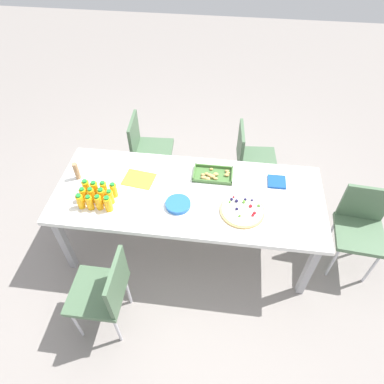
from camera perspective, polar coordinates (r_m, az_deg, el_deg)
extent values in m
plane|color=gray|center=(3.40, -0.53, -8.68)|extent=(12.00, 12.00, 0.00)
cube|color=white|center=(2.83, -0.62, -0.45)|extent=(2.23, 0.90, 0.04)
cube|color=#99999E|center=(3.17, -20.54, -8.12)|extent=(0.06, 0.06, 0.70)
cube|color=#99999E|center=(2.99, 18.93, -12.28)|extent=(0.06, 0.06, 0.70)
cube|color=#99999E|center=(3.59, -16.36, 1.40)|extent=(0.06, 0.06, 0.70)
cube|color=#99999E|center=(3.43, 17.67, -1.68)|extent=(0.06, 0.06, 0.70)
cube|color=#4C6B4C|center=(3.69, -6.49, 6.90)|extent=(0.42, 0.42, 0.04)
cube|color=#4C6B4C|center=(3.60, -9.68, 9.29)|extent=(0.05, 0.38, 0.38)
cylinder|color=silver|center=(3.94, -3.55, 5.59)|extent=(0.02, 0.02, 0.41)
cylinder|color=silver|center=(3.71, -4.09, 2.33)|extent=(0.02, 0.02, 0.41)
cylinder|color=silver|center=(3.99, -8.14, 5.76)|extent=(0.02, 0.02, 0.41)
cylinder|color=silver|center=(3.76, -8.94, 2.54)|extent=(0.02, 0.02, 0.41)
cube|color=#4C6B4C|center=(3.61, 10.77, 5.25)|extent=(0.43, 0.43, 0.04)
cube|color=#4C6B4C|center=(3.46, 8.15, 7.74)|extent=(0.06, 0.38, 0.38)
cylinder|color=silver|center=(3.91, 12.40, 4.02)|extent=(0.02, 0.02, 0.41)
cylinder|color=silver|center=(3.69, 12.90, 0.64)|extent=(0.02, 0.02, 0.41)
cylinder|color=silver|center=(3.87, 7.73, 4.23)|extent=(0.02, 0.02, 0.41)
cylinder|color=silver|center=(3.64, 7.96, 0.82)|extent=(0.02, 0.02, 0.41)
cube|color=#4C6B4C|center=(2.73, -15.60, -15.90)|extent=(0.40, 0.40, 0.04)
cube|color=#4C6B4C|center=(2.51, -12.41, -14.65)|extent=(0.03, 0.38, 0.38)
cylinder|color=silver|center=(2.94, -18.71, -20.23)|extent=(0.02, 0.02, 0.41)
cylinder|color=silver|center=(3.05, -16.62, -14.87)|extent=(0.02, 0.02, 0.41)
cylinder|color=silver|center=(2.84, -12.37, -21.56)|extent=(0.02, 0.02, 0.41)
cylinder|color=silver|center=(2.96, -10.65, -15.93)|extent=(0.02, 0.02, 0.41)
cube|color=#4C6B4C|center=(3.24, 26.22, -6.40)|extent=(0.43, 0.43, 0.04)
cube|color=#4C6B4C|center=(3.22, 26.94, -1.76)|extent=(0.38, 0.06, 0.38)
cylinder|color=silver|center=(3.38, 27.75, -11.36)|extent=(0.02, 0.02, 0.41)
cylinder|color=silver|center=(3.28, 22.45, -10.86)|extent=(0.02, 0.02, 0.41)
cylinder|color=silver|center=(3.56, 27.08, -7.05)|extent=(0.02, 0.02, 0.41)
cylinder|color=silver|center=(3.47, 22.10, -6.45)|extent=(0.02, 0.02, 0.41)
cylinder|color=#F9AD14|center=(2.81, -18.16, -1.55)|extent=(0.06, 0.06, 0.12)
cylinder|color=#1E8C33|center=(2.76, -18.49, -0.60)|extent=(0.04, 0.04, 0.02)
cylinder|color=#FAAD14|center=(2.78, -16.75, -1.76)|extent=(0.05, 0.05, 0.12)
cylinder|color=#1E8C33|center=(2.73, -17.06, -0.78)|extent=(0.03, 0.03, 0.02)
cylinder|color=#F9AC14|center=(2.76, -15.34, -1.74)|extent=(0.06, 0.06, 0.13)
cylinder|color=#1E8C33|center=(2.71, -15.63, -0.74)|extent=(0.04, 0.04, 0.02)
cylinder|color=#F9AE14|center=(2.73, -13.84, -1.97)|extent=(0.06, 0.06, 0.13)
cylinder|color=#1E8C33|center=(2.68, -14.11, -0.95)|extent=(0.04, 0.04, 0.02)
cylinder|color=#F8AD14|center=(2.86, -17.68, -0.47)|extent=(0.06, 0.06, 0.12)
cylinder|color=#1E8C33|center=(2.81, -17.99, 0.46)|extent=(0.04, 0.04, 0.02)
cylinder|color=#F8AB14|center=(2.83, -16.44, -0.54)|extent=(0.05, 0.05, 0.13)
cylinder|color=#1E8C33|center=(2.78, -16.74, 0.46)|extent=(0.03, 0.03, 0.02)
cylinder|color=#F9AB14|center=(2.80, -14.83, -0.63)|extent=(0.06, 0.06, 0.13)
cylinder|color=#1E8C33|center=(2.75, -15.11, 0.38)|extent=(0.04, 0.04, 0.02)
cylinder|color=#FAAB14|center=(2.78, -13.51, -0.86)|extent=(0.05, 0.05, 0.12)
cylinder|color=#1E8C33|center=(2.73, -13.76, 0.12)|extent=(0.03, 0.03, 0.02)
cylinder|color=#F9AF14|center=(2.91, -17.25, 0.76)|extent=(0.06, 0.06, 0.12)
cylinder|color=#1E8C33|center=(2.86, -17.55, 1.72)|extent=(0.04, 0.04, 0.02)
cylinder|color=#FBAE14|center=(2.88, -15.94, 0.50)|extent=(0.06, 0.06, 0.13)
cylinder|color=#1E8C33|center=(2.83, -16.23, 1.49)|extent=(0.04, 0.04, 0.02)
cylinder|color=#FAAE14|center=(2.85, -14.50, 0.44)|extent=(0.05, 0.05, 0.13)
cylinder|color=#1E8C33|center=(2.79, -14.78, 1.50)|extent=(0.03, 0.03, 0.02)
cylinder|color=#FAAC14|center=(2.83, -12.96, 0.27)|extent=(0.06, 0.06, 0.12)
cylinder|color=#1E8C33|center=(2.78, -13.20, 1.25)|extent=(0.04, 0.04, 0.02)
cylinder|color=tan|center=(2.71, 8.39, -3.12)|extent=(0.35, 0.35, 0.02)
cylinder|color=white|center=(2.70, 8.42, -2.96)|extent=(0.32, 0.32, 0.01)
sphere|color=#1E1947|center=(2.76, 8.92, -1.23)|extent=(0.02, 0.02, 0.02)
sphere|color=red|center=(2.77, 7.01, -0.82)|extent=(0.02, 0.02, 0.02)
sphere|color=red|center=(2.66, 10.15, -3.85)|extent=(0.02, 0.02, 0.02)
sphere|color=#1E1947|center=(2.77, 10.01, -1.35)|extent=(0.02, 0.02, 0.02)
sphere|color=#66B238|center=(2.74, 11.13, -2.24)|extent=(0.03, 0.03, 0.03)
sphere|color=#1E1947|center=(2.75, 6.67, -1.25)|extent=(0.02, 0.02, 0.02)
sphere|color=red|center=(2.68, 10.44, -3.45)|extent=(0.03, 0.03, 0.03)
sphere|color=#66B238|center=(2.74, 8.71, -1.63)|extent=(0.03, 0.03, 0.03)
sphere|color=#66B238|center=(2.73, 6.34, -1.64)|extent=(0.02, 0.02, 0.02)
sphere|color=#1E1947|center=(2.69, 7.51, -2.80)|extent=(0.02, 0.02, 0.02)
sphere|color=#66B238|center=(2.64, 7.99, -3.98)|extent=(0.02, 0.02, 0.02)
sphere|color=#1E1947|center=(2.75, 6.60, -1.14)|extent=(0.02, 0.02, 0.02)
sphere|color=red|center=(2.72, 9.79, -2.31)|extent=(0.03, 0.03, 0.03)
sphere|color=#1E1947|center=(2.74, 7.47, -1.47)|extent=(0.03, 0.03, 0.03)
cube|color=#477238|center=(2.97, 3.52, 2.81)|extent=(0.34, 0.20, 0.01)
cube|color=#477238|center=(2.89, 3.37, 1.68)|extent=(0.34, 0.01, 0.03)
cube|color=#477238|center=(3.03, 3.68, 4.25)|extent=(0.34, 0.01, 0.03)
cube|color=#477238|center=(2.97, 0.37, 3.27)|extent=(0.01, 0.20, 0.03)
cube|color=#477238|center=(2.96, 6.70, 2.71)|extent=(0.01, 0.20, 0.03)
ellipsoid|color=tan|center=(2.94, 3.00, 2.83)|extent=(0.04, 0.03, 0.02)
ellipsoid|color=tan|center=(2.95, 5.82, 2.85)|extent=(0.04, 0.03, 0.02)
ellipsoid|color=tan|center=(2.92, 3.95, 2.27)|extent=(0.04, 0.03, 0.02)
ellipsoid|color=tan|center=(2.92, 1.95, 2.43)|extent=(0.05, 0.04, 0.03)
ellipsoid|color=tan|center=(2.93, 3.42, 2.61)|extent=(0.05, 0.04, 0.03)
ellipsoid|color=tan|center=(2.91, 2.66, 2.19)|extent=(0.04, 0.03, 0.02)
ellipsoid|color=tan|center=(2.96, 2.46, 3.07)|extent=(0.04, 0.03, 0.02)
ellipsoid|color=tan|center=(2.95, 3.99, 2.98)|extent=(0.05, 0.03, 0.03)
ellipsoid|color=tan|center=(2.99, 5.87, 3.53)|extent=(0.04, 0.03, 0.02)
ellipsoid|color=tan|center=(2.95, 1.83, 2.92)|extent=(0.03, 0.02, 0.02)
ellipsoid|color=tan|center=(2.98, 6.03, 3.18)|extent=(0.03, 0.02, 0.02)
ellipsoid|color=tan|center=(3.00, 3.26, 3.86)|extent=(0.03, 0.02, 0.02)
ellipsoid|color=tan|center=(2.91, 2.63, 2.29)|extent=(0.04, 0.03, 0.02)
cylinder|color=blue|center=(2.73, -2.34, -2.27)|extent=(0.20, 0.20, 0.00)
cylinder|color=blue|center=(2.72, -2.34, -2.20)|extent=(0.20, 0.20, 0.00)
cylinder|color=blue|center=(2.72, -2.34, -2.13)|extent=(0.20, 0.20, 0.00)
cylinder|color=blue|center=(2.72, -2.35, -2.06)|extent=(0.20, 0.20, 0.00)
cylinder|color=blue|center=(2.71, -2.35, -2.00)|extent=(0.20, 0.20, 0.00)
cylinder|color=blue|center=(2.71, -2.35, -1.93)|extent=(0.20, 0.20, 0.00)
cylinder|color=blue|center=(2.70, -2.36, -1.86)|extent=(0.20, 0.20, 0.00)
cube|color=#194CA5|center=(2.99, 14.01, 1.68)|extent=(0.15, 0.15, 0.02)
cylinder|color=#9E7A56|center=(3.05, -18.77, 3.34)|extent=(0.04, 0.04, 0.16)
cube|color=yellow|center=(2.96, -8.88, 2.15)|extent=(0.28, 0.23, 0.01)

